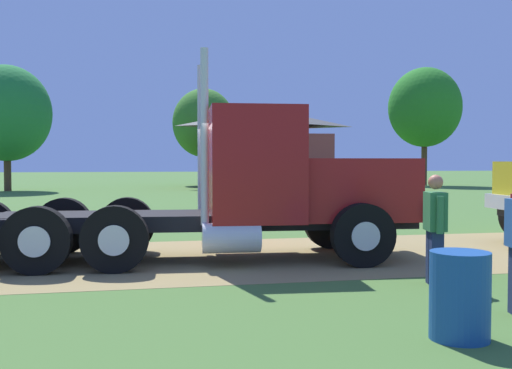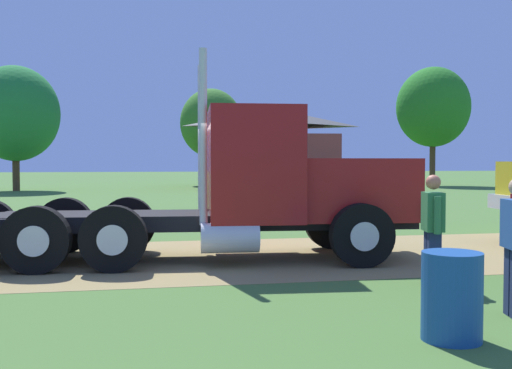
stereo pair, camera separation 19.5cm
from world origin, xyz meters
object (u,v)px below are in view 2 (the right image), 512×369
object	(u,v)px
truck_foreground_white	(262,189)
steel_barrel	(452,296)
shed_building	(272,150)
visitor_walking_mid	(433,226)

from	to	relation	value
truck_foreground_white	steel_barrel	xyz separation A→B (m)	(0.91, -5.44, -0.86)
shed_building	steel_barrel	bearing A→B (deg)	-99.20
steel_barrel	shed_building	world-z (taller)	shed_building
visitor_walking_mid	shed_building	bearing A→B (deg)	82.00
visitor_walking_mid	truck_foreground_white	bearing A→B (deg)	125.17
truck_foreground_white	visitor_walking_mid	distance (m)	3.53
truck_foreground_white	steel_barrel	world-z (taller)	truck_foreground_white
steel_barrel	shed_building	size ratio (longest dim) A/B	0.10
truck_foreground_white	shed_building	distance (m)	30.26
truck_foreground_white	visitor_walking_mid	xyz separation A→B (m)	(2.02, -2.86, -0.43)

